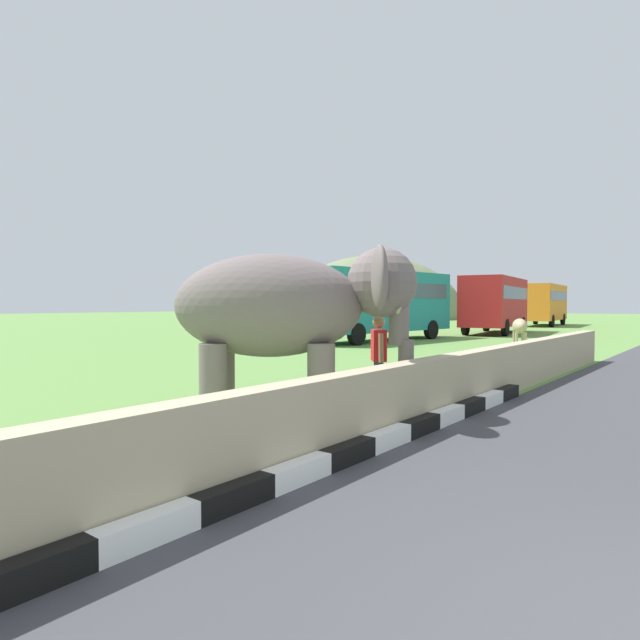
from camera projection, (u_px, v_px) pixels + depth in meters
striped_curb at (193, 513)px, 4.51m from camera, size 16.20×0.20×0.24m
barrier_parapet at (332, 417)px, 6.53m from camera, size 28.00×0.36×1.00m
elephant at (291, 308)px, 8.90m from camera, size 3.72×3.91×2.80m
person_handler at (379, 355)px, 9.88m from camera, size 0.55×0.49×1.66m
bus_teal at (378, 300)px, 27.21m from camera, size 9.85×3.47×3.50m
bus_red at (495, 301)px, 33.96m from camera, size 8.59×3.61×3.50m
bus_orange at (543, 301)px, 46.14m from camera, size 9.02×3.32×3.50m
cow_near at (520, 327)px, 23.61m from camera, size 1.89×1.18×1.23m
hill_east at (375, 319)px, 68.40m from camera, size 26.46×21.17×15.91m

